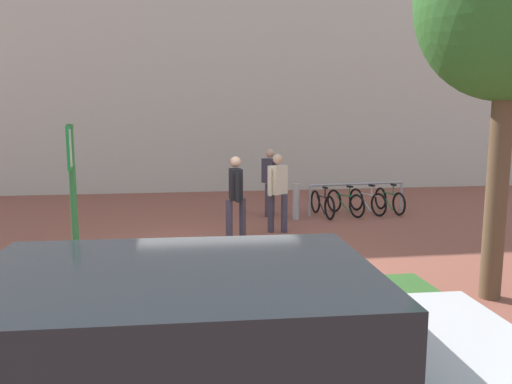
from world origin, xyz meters
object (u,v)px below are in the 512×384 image
parking_sign_post (73,193)px  bollard_steel (296,201)px  bike_at_sign (78,286)px  bike_rack_cluster (356,201)px  person_casual_tan (278,188)px  person_suited_navy (270,178)px  person_suited_dark (236,193)px

parking_sign_post → bollard_steel: 6.88m
parking_sign_post → bollard_steel: (4.03, 5.46, -1.11)m
bike_at_sign → bollard_steel: bearing=52.7°
bike_rack_cluster → bollard_steel: (-1.72, -0.44, 0.10)m
parking_sign_post → person_casual_tan: bearing=51.5°
parking_sign_post → person_suited_navy: parking_sign_post is taller
bike_rack_cluster → bollard_steel: 1.78m
bollard_steel → person_casual_tan: size_ratio=0.52×
bike_at_sign → person_suited_navy: size_ratio=0.97×
bollard_steel → person_suited_dark: 2.59m
bike_at_sign → parking_sign_post: bearing=-74.3°
parking_sign_post → person_suited_navy: size_ratio=1.38×
bike_at_sign → person_suited_dark: size_ratio=0.97×
bike_at_sign → person_suited_navy: (3.51, 5.92, 0.63)m
person_suited_navy → person_casual_tan: same height
bike_at_sign → person_casual_tan: size_ratio=0.97×
person_suited_dark → person_casual_tan: size_ratio=1.00×
bollard_steel → person_suited_dark: person_suited_dark is taller
bike_rack_cluster → parking_sign_post: bearing=-134.2°
bike_at_sign → person_suited_navy: person_suited_navy is taller
person_suited_dark → bollard_steel: bearing=48.2°
bike_rack_cluster → bollard_steel: bearing=-165.6°
person_suited_navy → person_suited_dark: same height
bike_rack_cluster → person_casual_tan: person_casual_tan is taller
parking_sign_post → person_suited_dark: 4.31m
person_suited_navy → bike_rack_cluster: bearing=-3.5°
person_casual_tan → bike_rack_cluster: bearing=35.5°
parking_sign_post → person_suited_dark: (2.34, 3.57, -0.58)m
person_casual_tan → bollard_steel: bearing=61.1°
person_suited_navy → parking_sign_post: bearing=-119.9°
bike_rack_cluster → bollard_steel: size_ratio=2.94×
bike_rack_cluster → person_suited_navy: size_ratio=1.54×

